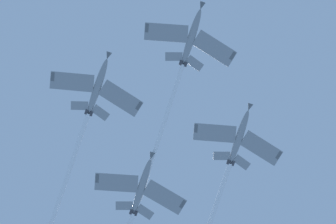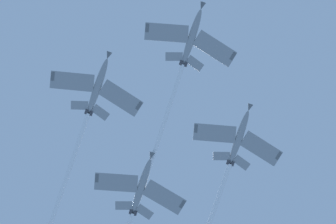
{
  "view_description": "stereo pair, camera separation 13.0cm",
  "coord_description": "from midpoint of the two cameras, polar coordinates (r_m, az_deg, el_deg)",
  "views": [
    {
      "loc": [
        -4.49,
        24.01,
        1.98
      ],
      "look_at": [
        -2.85,
        -7.57,
        124.1
      ],
      "focal_mm": 64.48,
      "sensor_mm": 36.0,
      "label": 1
    },
    {
      "loc": [
        -4.36,
        24.02,
        1.98
      ],
      "look_at": [
        -2.85,
        -7.57,
        124.1
      ],
      "focal_mm": 64.48,
      "sensor_mm": 36.0,
      "label": 2
    }
  ],
  "objects": [
    {
      "name": "jet_lead",
      "position": [
        125.82,
        1.18,
        3.85
      ],
      "size": [
        22.6,
        40.68,
        9.05
      ],
      "color": "gray"
    },
    {
      "name": "jet_left_wing",
      "position": [
        130.34,
        5.27,
        -6.58
      ],
      "size": [
        24.18,
        43.67,
        9.61
      ],
      "color": "gray"
    },
    {
      "name": "jet_right_wing",
      "position": [
        126.4,
        -7.8,
        -0.84
      ],
      "size": [
        22.54,
        38.51,
        9.76
      ],
      "color": "gray"
    },
    {
      "name": "jet_slot",
      "position": [
        129.13,
        -3.68,
        -10.44
      ],
      "size": [
        22.34,
        40.05,
        9.34
      ],
      "color": "gray"
    }
  ]
}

